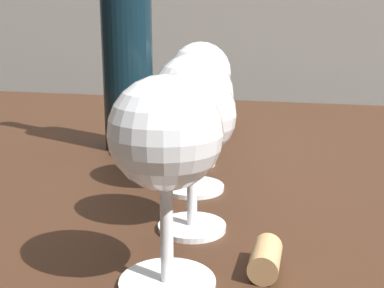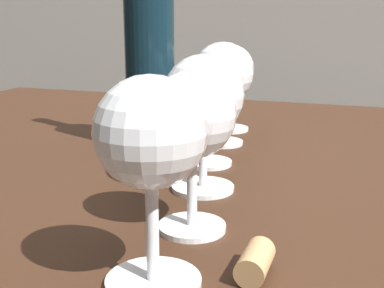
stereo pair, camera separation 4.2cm
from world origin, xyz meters
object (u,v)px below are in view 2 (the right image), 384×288
(wine_glass_port, at_px, (209,92))
(wine_glass_rose, at_px, (203,99))
(wine_glass_merlot, at_px, (192,119))
(cork, at_px, (255,262))
(wine_glass_chardonnay, at_px, (223,74))
(wine_bottle, at_px, (150,53))
(wine_glass_pinot, at_px, (150,140))
(wine_glass_amber, at_px, (230,71))

(wine_glass_port, bearing_deg, wine_glass_rose, -75.58)
(wine_glass_merlot, relative_size, cork, 3.35)
(wine_glass_chardonnay, relative_size, cork, 3.54)
(wine_glass_chardonnay, relative_size, wine_bottle, 0.44)
(wine_glass_pinot, xyz_separation_m, wine_bottle, (-0.16, 0.36, 0.03))
(wine_glass_amber, bearing_deg, wine_glass_port, -81.84)
(wine_glass_pinot, height_order, wine_glass_chardonnay, wine_glass_chardonnay)
(wine_glass_port, distance_m, wine_bottle, 0.13)
(wine_glass_pinot, height_order, wine_glass_amber, wine_glass_pinot)
(wine_glass_rose, xyz_separation_m, wine_glass_port, (-0.02, 0.09, -0.01))
(wine_glass_pinot, relative_size, wine_bottle, 0.43)
(wine_glass_chardonnay, bearing_deg, wine_bottle, -153.64)
(wine_glass_amber, bearing_deg, wine_glass_chardonnay, -80.68)
(wine_bottle, bearing_deg, wine_glass_merlot, -59.09)
(wine_glass_chardonnay, xyz_separation_m, cork, (0.13, -0.37, -0.09))
(wine_glass_pinot, relative_size, wine_glass_chardonnay, 0.99)
(cork, bearing_deg, wine_glass_port, 114.67)
(wine_glass_chardonnay, distance_m, wine_bottle, 0.11)
(wine_bottle, bearing_deg, wine_glass_port, -30.22)
(wine_glass_rose, bearing_deg, wine_glass_amber, 100.17)
(wine_glass_amber, xyz_separation_m, wine_bottle, (-0.08, -0.14, 0.04))
(wine_glass_chardonnay, bearing_deg, wine_glass_port, -82.85)
(wine_glass_pinot, relative_size, wine_glass_amber, 1.05)
(wine_glass_rose, bearing_deg, wine_glass_merlot, -76.76)
(wine_glass_rose, relative_size, wine_glass_chardonnay, 0.98)
(wine_glass_chardonnay, bearing_deg, cork, -70.17)
(wine_glass_pinot, distance_m, wine_glass_rose, 0.20)
(wine_glass_merlot, xyz_separation_m, wine_glass_port, (-0.05, 0.20, -0.01))
(wine_glass_rose, xyz_separation_m, wine_bottle, (-0.13, 0.16, 0.03))
(cork, bearing_deg, wine_glass_merlot, 138.83)
(wine_glass_rose, xyz_separation_m, wine_glass_chardonnay, (-0.04, 0.20, 0.00))
(wine_glass_rose, height_order, wine_glass_amber, wine_glass_rose)
(wine_glass_merlot, distance_m, wine_glass_chardonnay, 0.31)
(wine_glass_merlot, xyz_separation_m, wine_bottle, (-0.15, 0.26, 0.03))
(wine_glass_amber, distance_m, wine_bottle, 0.16)
(wine_glass_chardonnay, relative_size, wine_glass_amber, 1.06)
(wine_glass_merlot, distance_m, wine_glass_amber, 0.41)
(wine_bottle, bearing_deg, cork, -54.89)
(wine_glass_pinot, relative_size, wine_glass_rose, 1.01)
(wine_glass_rose, xyz_separation_m, cork, (0.09, -0.16, -0.09))
(wine_glass_merlot, distance_m, cork, 0.13)
(wine_glass_pinot, distance_m, wine_bottle, 0.39)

